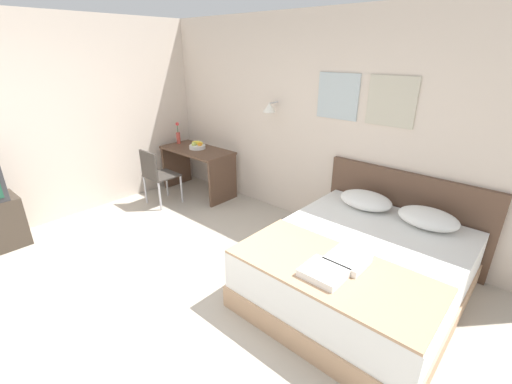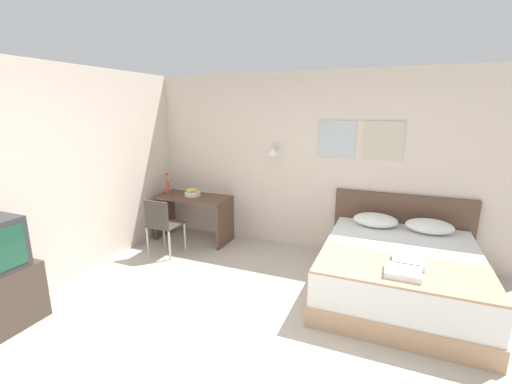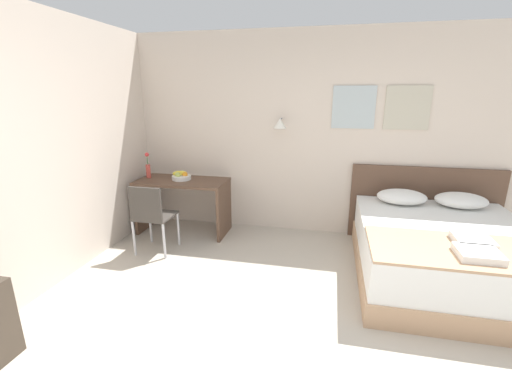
{
  "view_description": "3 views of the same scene",
  "coord_description": "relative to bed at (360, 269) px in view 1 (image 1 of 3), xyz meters",
  "views": [
    {
      "loc": [
        2.37,
        -1.08,
        2.21
      ],
      "look_at": [
        0.01,
        1.56,
        0.73
      ],
      "focal_mm": 24.0,
      "sensor_mm": 36.0,
      "label": 1
    },
    {
      "loc": [
        1.15,
        -2.35,
        2.13
      ],
      "look_at": [
        -0.45,
        1.55,
        1.09
      ],
      "focal_mm": 24.0,
      "sensor_mm": 36.0,
      "label": 2
    },
    {
      "loc": [
        0.1,
        -1.94,
        1.89
      ],
      "look_at": [
        -0.69,
        1.68,
        0.8
      ],
      "focal_mm": 24.0,
      "sensor_mm": 36.0,
      "label": 3
    }
  ],
  "objects": [
    {
      "name": "desk_chair",
      "position": [
        -3.22,
        -0.09,
        0.22
      ],
      "size": [
        0.43,
        0.43,
        0.86
      ],
      "color": "#3D3833",
      "rests_on": "ground_plane"
    },
    {
      "name": "desk",
      "position": [
        -3.14,
        0.63,
        0.23
      ],
      "size": [
        1.21,
        0.6,
        0.74
      ],
      "color": "brown",
      "rests_on": "ground_plane"
    },
    {
      "name": "headboard",
      "position": [
        -0.0,
        1.01,
        0.21
      ],
      "size": [
        1.81,
        0.06,
        0.99
      ],
      "color": "brown",
      "rests_on": "ground_plane"
    },
    {
      "name": "folded_towel_mid_bed",
      "position": [
        0.01,
        -0.7,
        0.35
      ],
      "size": [
        0.32,
        0.29,
        0.06
      ],
      "color": "white",
      "rests_on": "throw_blanket"
    },
    {
      "name": "pillow_right",
      "position": [
        0.33,
        0.72,
        0.38
      ],
      "size": [
        0.57,
        0.42,
        0.17
      ],
      "color": "white",
      "rests_on": "bed"
    },
    {
      "name": "throw_blanket",
      "position": [
        -0.0,
        -0.57,
        0.31
      ],
      "size": [
        1.64,
        0.78,
        0.02
      ],
      "color": "tan",
      "rests_on": "bed"
    },
    {
      "name": "flower_vase",
      "position": [
        -3.64,
        0.66,
        0.59
      ],
      "size": [
        0.06,
        0.06,
        0.35
      ],
      "color": "#D14C42",
      "rests_on": "desk"
    },
    {
      "name": "ground_plane",
      "position": [
        -1.3,
        -1.58,
        -0.29
      ],
      "size": [
        24.0,
        24.0,
        0.0
      ],
      "primitive_type": "plane",
      "color": "#B2A899"
    },
    {
      "name": "folded_towel_near_foot",
      "position": [
        0.06,
        -0.43,
        0.35
      ],
      "size": [
        0.3,
        0.3,
        0.06
      ],
      "color": "white",
      "rests_on": "throw_blanket"
    },
    {
      "name": "fruit_bowl",
      "position": [
        -3.16,
        0.67,
        0.5
      ],
      "size": [
        0.27,
        0.26,
        0.11
      ],
      "color": "silver",
      "rests_on": "desk"
    },
    {
      "name": "pillow_left",
      "position": [
        -0.33,
        0.72,
        0.38
      ],
      "size": [
        0.57,
        0.42,
        0.17
      ],
      "color": "white",
      "rests_on": "bed"
    },
    {
      "name": "bed",
      "position": [
        0.0,
        0.0,
        0.0
      ],
      "size": [
        1.69,
        1.95,
        0.58
      ],
      "color": "tan",
      "rests_on": "ground_plane"
    },
    {
      "name": "wall_back",
      "position": [
        -1.3,
        1.07,
        1.04
      ],
      "size": [
        5.89,
        0.31,
        2.65
      ],
      "color": "beige",
      "rests_on": "ground_plane"
    }
  ]
}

